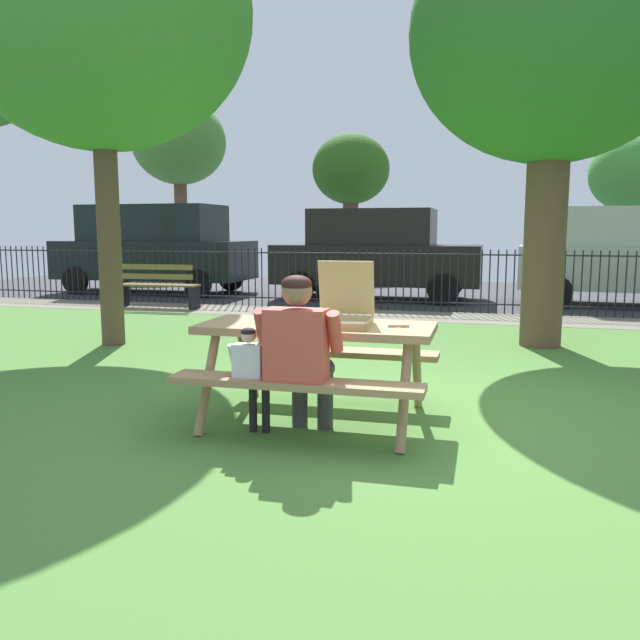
{
  "coord_description": "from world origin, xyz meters",
  "views": [
    {
      "loc": [
        0.52,
        -5.06,
        1.49
      ],
      "look_at": [
        -0.88,
        -0.0,
        0.75
      ],
      "focal_mm": 35.83,
      "sensor_mm": 36.0,
      "label": 1
    }
  ],
  "objects_px": {
    "tree_midground_right": "(99,10)",
    "child_at_table": "(252,370)",
    "picnic_table_foreground": "(317,346)",
    "pizza_slice_on_table": "(398,324)",
    "far_tree_midleft": "(351,172)",
    "parked_car_left": "(376,253)",
    "pizza_box_open": "(343,310)",
    "parked_car_center": "(635,255)",
    "far_tree_center": "(633,175)",
    "park_bench_left": "(157,287)",
    "adult_at_table": "(300,350)",
    "tree_near_table": "(555,34)",
    "far_tree_left": "(179,144)",
    "parked_car_far_left": "(154,247)"
  },
  "relations": [
    {
      "from": "pizza_slice_on_table",
      "to": "parked_car_left",
      "type": "xyz_separation_m",
      "value": [
        -1.81,
        8.93,
        0.23
      ]
    },
    {
      "from": "adult_at_table",
      "to": "tree_near_table",
      "type": "xyz_separation_m",
      "value": [
        1.89,
        4.45,
        3.2
      ]
    },
    {
      "from": "adult_at_table",
      "to": "child_at_table",
      "type": "bearing_deg",
      "value": -174.09
    },
    {
      "from": "pizza_box_open",
      "to": "tree_midground_right",
      "type": "relative_size",
      "value": 0.09
    },
    {
      "from": "parked_car_left",
      "to": "parked_car_center",
      "type": "relative_size",
      "value": 0.98
    },
    {
      "from": "parked_car_far_left",
      "to": "far_tree_midleft",
      "type": "bearing_deg",
      "value": 64.94
    },
    {
      "from": "park_bench_left",
      "to": "parked_car_left",
      "type": "height_order",
      "value": "parked_car_left"
    },
    {
      "from": "parked_car_left",
      "to": "park_bench_left",
      "type": "bearing_deg",
      "value": -143.62
    },
    {
      "from": "parked_car_left",
      "to": "far_tree_midleft",
      "type": "relative_size",
      "value": 0.96
    },
    {
      "from": "picnic_table_foreground",
      "to": "parked_car_center",
      "type": "distance_m",
      "value": 9.87
    },
    {
      "from": "picnic_table_foreground",
      "to": "tree_midground_right",
      "type": "relative_size",
      "value": 0.31
    },
    {
      "from": "child_at_table",
      "to": "far_tree_midleft",
      "type": "xyz_separation_m",
      "value": [
        -3.0,
        16.5,
        2.86
      ]
    },
    {
      "from": "parked_car_left",
      "to": "far_tree_left",
      "type": "xyz_separation_m",
      "value": [
        -8.26,
        6.93,
        3.47
      ]
    },
    {
      "from": "picnic_table_foreground",
      "to": "far_tree_midleft",
      "type": "distance_m",
      "value": 16.54
    },
    {
      "from": "child_at_table",
      "to": "far_tree_left",
      "type": "bearing_deg",
      "value": 118.93
    },
    {
      "from": "picnic_table_foreground",
      "to": "parked_car_left",
      "type": "bearing_deg",
      "value": 97.53
    },
    {
      "from": "picnic_table_foreground",
      "to": "far_tree_left",
      "type": "relative_size",
      "value": 0.3
    },
    {
      "from": "parked_car_center",
      "to": "tree_near_table",
      "type": "bearing_deg",
      "value": -111.88
    },
    {
      "from": "pizza_slice_on_table",
      "to": "parked_car_center",
      "type": "xyz_separation_m",
      "value": [
        3.34,
        8.93,
        0.23
      ]
    },
    {
      "from": "child_at_table",
      "to": "far_tree_midleft",
      "type": "relative_size",
      "value": 0.18
    },
    {
      "from": "pizza_box_open",
      "to": "park_bench_left",
      "type": "bearing_deg",
      "value": 129.56
    },
    {
      "from": "pizza_slice_on_table",
      "to": "far_tree_left",
      "type": "height_order",
      "value": "far_tree_left"
    },
    {
      "from": "child_at_table",
      "to": "parked_car_center",
      "type": "distance_m",
      "value": 10.5
    },
    {
      "from": "pizza_slice_on_table",
      "to": "park_bench_left",
      "type": "distance_m",
      "value": 8.31
    },
    {
      "from": "far_tree_center",
      "to": "pizza_box_open",
      "type": "bearing_deg",
      "value": -106.97
    },
    {
      "from": "pizza_box_open",
      "to": "far_tree_left",
      "type": "bearing_deg",
      "value": 121.2
    },
    {
      "from": "adult_at_table",
      "to": "parked_car_left",
      "type": "xyz_separation_m",
      "value": [
        -1.22,
        9.53,
        0.35
      ]
    },
    {
      "from": "child_at_table",
      "to": "parked_car_left",
      "type": "relative_size",
      "value": 0.19
    },
    {
      "from": "park_bench_left",
      "to": "picnic_table_foreground",
      "type": "bearing_deg",
      "value": -51.67
    },
    {
      "from": "pizza_box_open",
      "to": "parked_car_center",
      "type": "bearing_deg",
      "value": 67.44
    },
    {
      "from": "tree_midground_right",
      "to": "parked_car_far_left",
      "type": "bearing_deg",
      "value": 115.37
    },
    {
      "from": "pizza_slice_on_table",
      "to": "tree_midground_right",
      "type": "bearing_deg",
      "value": 149.08
    },
    {
      "from": "far_tree_midleft",
      "to": "child_at_table",
      "type": "bearing_deg",
      "value": -79.7
    },
    {
      "from": "parked_car_center",
      "to": "far_tree_left",
      "type": "xyz_separation_m",
      "value": [
        -13.4,
        6.93,
        3.47
      ]
    },
    {
      "from": "pizza_slice_on_table",
      "to": "tree_near_table",
      "type": "distance_m",
      "value": 5.1
    },
    {
      "from": "picnic_table_foreground",
      "to": "far_tree_midleft",
      "type": "relative_size",
      "value": 0.4
    },
    {
      "from": "tree_midground_right",
      "to": "far_tree_left",
      "type": "distance_m",
      "value": 14.66
    },
    {
      "from": "parked_car_left",
      "to": "pizza_box_open",
      "type": "bearing_deg",
      "value": -81.15
    },
    {
      "from": "adult_at_table",
      "to": "parked_car_left",
      "type": "relative_size",
      "value": 0.27
    },
    {
      "from": "picnic_table_foreground",
      "to": "pizza_slice_on_table",
      "type": "height_order",
      "value": "pizza_slice_on_table"
    },
    {
      "from": "child_at_table",
      "to": "far_tree_midleft",
      "type": "bearing_deg",
      "value": 100.3
    },
    {
      "from": "picnic_table_foreground",
      "to": "far_tree_center",
      "type": "height_order",
      "value": "far_tree_center"
    },
    {
      "from": "tree_midground_right",
      "to": "child_at_table",
      "type": "bearing_deg",
      "value": -44.37
    },
    {
      "from": "parked_car_left",
      "to": "parked_car_center",
      "type": "height_order",
      "value": "same"
    },
    {
      "from": "park_bench_left",
      "to": "far_tree_left",
      "type": "distance_m",
      "value": 11.44
    },
    {
      "from": "picnic_table_foreground",
      "to": "child_at_table",
      "type": "height_order",
      "value": "child_at_table"
    },
    {
      "from": "parked_car_left",
      "to": "far_tree_center",
      "type": "height_order",
      "value": "far_tree_center"
    },
    {
      "from": "parked_car_far_left",
      "to": "adult_at_table",
      "type": "bearing_deg",
      "value": -55.34
    },
    {
      "from": "pizza_box_open",
      "to": "parked_car_center",
      "type": "xyz_separation_m",
      "value": [
        3.75,
        9.02,
        0.12
      ]
    },
    {
      "from": "tree_midground_right",
      "to": "parked_car_far_left",
      "type": "xyz_separation_m",
      "value": [
        -3.06,
        6.46,
        -3.07
      ]
    }
  ]
}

